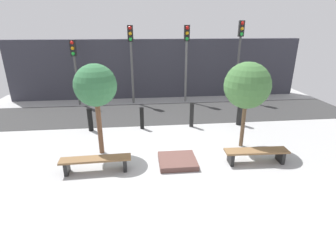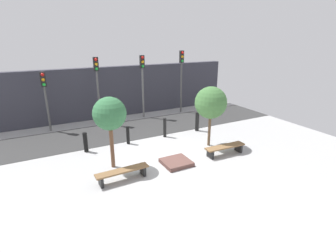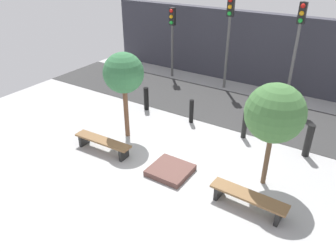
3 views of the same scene
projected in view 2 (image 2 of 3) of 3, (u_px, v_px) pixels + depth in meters
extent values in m
plane|color=#A3A3A3|center=(172.00, 160.00, 11.23)|extent=(18.00, 18.00, 0.00)
cube|color=#323232|center=(134.00, 129.00, 14.99)|extent=(18.00, 3.26, 0.01)
cube|color=#33333D|center=(116.00, 92.00, 17.11)|extent=(16.20, 0.50, 3.23)
cube|color=black|center=(101.00, 182.00, 9.23)|extent=(0.11, 0.39, 0.37)
cube|color=black|center=(143.00, 170.00, 9.99)|extent=(0.11, 0.39, 0.37)
cube|color=brown|center=(122.00, 171.00, 9.54)|extent=(2.00, 0.46, 0.06)
cube|color=black|center=(210.00, 154.00, 11.39)|extent=(0.12, 0.43, 0.36)
cube|color=black|center=(238.00, 148.00, 12.03)|extent=(0.12, 0.43, 0.36)
cube|color=brown|center=(225.00, 146.00, 11.64)|extent=(1.93, 0.50, 0.06)
cube|color=brown|center=(176.00, 162.00, 10.86)|extent=(1.12, 1.08, 0.16)
cylinder|color=brown|center=(112.00, 145.00, 10.37)|extent=(0.15, 0.15, 1.90)
sphere|color=#357144|center=(110.00, 114.00, 9.95)|extent=(1.29, 1.29, 1.29)
cylinder|color=brown|center=(209.00, 129.00, 12.50)|extent=(0.13, 0.13, 1.72)
sphere|color=#43733C|center=(211.00, 103.00, 12.09)|extent=(1.50, 1.50, 1.50)
cylinder|color=black|center=(86.00, 142.00, 11.92)|extent=(0.19, 0.19, 0.92)
cylinder|color=black|center=(128.00, 135.00, 12.82)|extent=(0.16, 0.16, 0.89)
cylinder|color=black|center=(165.00, 128.00, 13.70)|extent=(0.17, 0.17, 1.02)
cylinder|color=black|center=(197.00, 122.00, 14.59)|extent=(0.21, 0.21, 1.07)
cylinder|color=#4E4E4E|center=(47.00, 102.00, 14.20)|extent=(0.12, 0.12, 3.28)
cube|color=black|center=(43.00, 79.00, 13.80)|extent=(0.28, 0.16, 0.78)
sphere|color=red|center=(42.00, 75.00, 13.62)|extent=(0.17, 0.17, 0.17)
sphere|color=orange|center=(43.00, 80.00, 13.71)|extent=(0.17, 0.17, 0.17)
sphere|color=green|center=(44.00, 85.00, 13.79)|extent=(0.17, 0.17, 0.17)
cylinder|color=#545454|center=(98.00, 92.00, 15.34)|extent=(0.12, 0.12, 3.94)
cube|color=black|center=(96.00, 64.00, 14.83)|extent=(0.28, 0.16, 0.78)
sphere|color=red|center=(96.00, 59.00, 14.66)|extent=(0.17, 0.17, 0.17)
sphere|color=orange|center=(96.00, 64.00, 14.74)|extent=(0.17, 0.17, 0.17)
sphere|color=green|center=(97.00, 69.00, 14.83)|extent=(0.17, 0.17, 0.17)
cylinder|color=slate|center=(143.00, 87.00, 16.59)|extent=(0.12, 0.12, 3.95)
cube|color=black|center=(142.00, 62.00, 16.08)|extent=(0.28, 0.16, 0.78)
sphere|color=red|center=(143.00, 58.00, 15.90)|extent=(0.17, 0.17, 0.17)
sphere|color=orange|center=(143.00, 62.00, 15.99)|extent=(0.17, 0.17, 0.17)
sphere|color=green|center=(143.00, 66.00, 16.07)|extent=(0.17, 0.17, 0.17)
cylinder|color=#494949|center=(181.00, 82.00, 17.81)|extent=(0.12, 0.12, 4.16)
cube|color=black|center=(182.00, 57.00, 17.26)|extent=(0.28, 0.16, 0.78)
sphere|color=red|center=(183.00, 53.00, 17.09)|extent=(0.17, 0.17, 0.17)
sphere|color=orange|center=(182.00, 57.00, 17.17)|extent=(0.17, 0.17, 0.17)
sphere|color=green|center=(182.00, 61.00, 17.25)|extent=(0.17, 0.17, 0.17)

